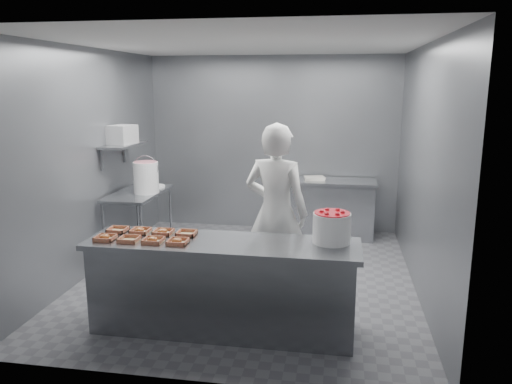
# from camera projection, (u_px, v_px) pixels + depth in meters

# --- Properties ---
(floor) EXTENTS (4.50, 4.50, 0.00)m
(floor) POSITION_uv_depth(u_px,v_px,m) (248.00, 277.00, 6.21)
(floor) COLOR #4C4C51
(floor) RESTS_ON ground
(ceiling) EXTENTS (4.50, 4.50, 0.00)m
(ceiling) POSITION_uv_depth(u_px,v_px,m) (247.00, 44.00, 5.61)
(ceiling) COLOR white
(ceiling) RESTS_ON wall_back
(wall_back) EXTENTS (4.00, 0.04, 2.80)m
(wall_back) POSITION_uv_depth(u_px,v_px,m) (273.00, 144.00, 8.08)
(wall_back) COLOR slate
(wall_back) RESTS_ON ground
(wall_left) EXTENTS (0.04, 4.50, 2.80)m
(wall_left) POSITION_uv_depth(u_px,v_px,m) (91.00, 162.00, 6.23)
(wall_left) COLOR slate
(wall_left) RESTS_ON ground
(wall_right) EXTENTS (0.04, 4.50, 2.80)m
(wall_right) POSITION_uv_depth(u_px,v_px,m) (423.00, 171.00, 5.59)
(wall_right) COLOR slate
(wall_right) RESTS_ON ground
(service_counter) EXTENTS (2.60, 0.70, 0.90)m
(service_counter) POSITION_uv_depth(u_px,v_px,m) (223.00, 286.00, 4.81)
(service_counter) COLOR slate
(service_counter) RESTS_ON ground
(prep_table) EXTENTS (0.60, 1.20, 0.90)m
(prep_table) POSITION_uv_depth(u_px,v_px,m) (139.00, 214.00, 6.93)
(prep_table) COLOR slate
(prep_table) RESTS_ON ground
(back_counter) EXTENTS (1.50, 0.60, 0.90)m
(back_counter) POSITION_uv_depth(u_px,v_px,m) (326.00, 208.00, 7.80)
(back_counter) COLOR slate
(back_counter) RESTS_ON ground
(wall_shelf) EXTENTS (0.35, 0.90, 0.03)m
(wall_shelf) POSITION_uv_depth(u_px,v_px,m) (124.00, 145.00, 6.75)
(wall_shelf) COLOR slate
(wall_shelf) RESTS_ON wall_left
(tray_0) EXTENTS (0.19, 0.18, 0.06)m
(tray_0) POSITION_uv_depth(u_px,v_px,m) (105.00, 238.00, 4.76)
(tray_0) COLOR tan
(tray_0) RESTS_ON service_counter
(tray_1) EXTENTS (0.19, 0.18, 0.04)m
(tray_1) POSITION_uv_depth(u_px,v_px,m) (129.00, 239.00, 4.72)
(tray_1) COLOR tan
(tray_1) RESTS_ON service_counter
(tray_2) EXTENTS (0.19, 0.18, 0.06)m
(tray_2) POSITION_uv_depth(u_px,v_px,m) (153.00, 240.00, 4.68)
(tray_2) COLOR tan
(tray_2) RESTS_ON service_counter
(tray_3) EXTENTS (0.19, 0.18, 0.06)m
(tray_3) POSITION_uv_depth(u_px,v_px,m) (178.00, 241.00, 4.64)
(tray_3) COLOR tan
(tray_3) RESTS_ON service_counter
(tray_4) EXTENTS (0.19, 0.18, 0.04)m
(tray_4) POSITION_uv_depth(u_px,v_px,m) (118.00, 230.00, 5.02)
(tray_4) COLOR tan
(tray_4) RESTS_ON service_counter
(tray_5) EXTENTS (0.19, 0.18, 0.06)m
(tray_5) POSITION_uv_depth(u_px,v_px,m) (140.00, 231.00, 4.98)
(tray_5) COLOR tan
(tray_5) RESTS_ON service_counter
(tray_6) EXTENTS (0.19, 0.18, 0.06)m
(tray_6) POSITION_uv_depth(u_px,v_px,m) (163.00, 232.00, 4.94)
(tray_6) COLOR tan
(tray_6) RESTS_ON service_counter
(tray_7) EXTENTS (0.19, 0.18, 0.04)m
(tray_7) POSITION_uv_depth(u_px,v_px,m) (187.00, 233.00, 4.91)
(tray_7) COLOR tan
(tray_7) RESTS_ON service_counter
(worker) EXTENTS (0.80, 0.62, 1.96)m
(worker) POSITION_uv_depth(u_px,v_px,m) (276.00, 213.00, 5.45)
(worker) COLOR white
(worker) RESTS_ON ground
(strawberry_tub) EXTENTS (0.35, 0.35, 0.29)m
(strawberry_tub) POSITION_uv_depth(u_px,v_px,m) (332.00, 227.00, 4.65)
(strawberry_tub) COLOR white
(strawberry_tub) RESTS_ON service_counter
(glaze_bucket) EXTENTS (0.35, 0.34, 0.52)m
(glaze_bucket) POSITION_uv_depth(u_px,v_px,m) (146.00, 177.00, 6.76)
(glaze_bucket) COLOR white
(glaze_bucket) RESTS_ON prep_table
(bucket_lid) EXTENTS (0.37, 0.37, 0.02)m
(bucket_lid) POSITION_uv_depth(u_px,v_px,m) (154.00, 186.00, 7.18)
(bucket_lid) COLOR white
(bucket_lid) RESTS_ON prep_table
(rag) EXTENTS (0.16, 0.15, 0.02)m
(rag) POSITION_uv_depth(u_px,v_px,m) (154.00, 185.00, 7.27)
(rag) COLOR #CCB28C
(rag) RESTS_ON prep_table
(appliance) EXTENTS (0.36, 0.39, 0.25)m
(appliance) POSITION_uv_depth(u_px,v_px,m) (122.00, 135.00, 6.69)
(appliance) COLOR gray
(appliance) RESTS_ON wall_shelf
(paper_stack) EXTENTS (0.33, 0.27, 0.05)m
(paper_stack) POSITION_uv_depth(u_px,v_px,m) (315.00, 178.00, 7.73)
(paper_stack) COLOR silver
(paper_stack) RESTS_ON back_counter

